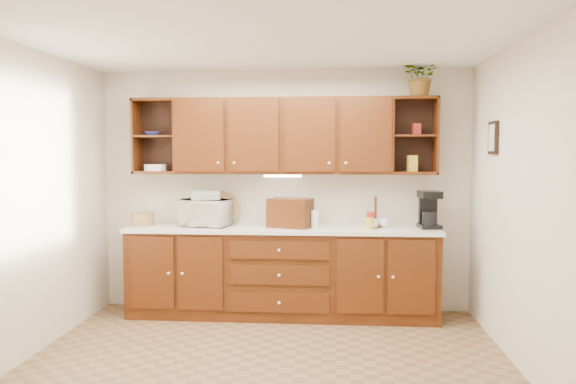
% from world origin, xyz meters
% --- Properties ---
extents(floor, '(4.00, 4.00, 0.00)m').
position_xyz_m(floor, '(0.00, 0.00, 0.00)').
color(floor, brown).
rests_on(floor, ground).
extents(ceiling, '(4.00, 4.00, 0.00)m').
position_xyz_m(ceiling, '(0.00, 0.00, 2.60)').
color(ceiling, white).
rests_on(ceiling, back_wall).
extents(back_wall, '(4.00, 0.00, 4.00)m').
position_xyz_m(back_wall, '(0.00, 1.75, 1.30)').
color(back_wall, beige).
rests_on(back_wall, floor).
extents(left_wall, '(0.00, 3.50, 3.50)m').
position_xyz_m(left_wall, '(-2.00, 0.00, 1.30)').
color(left_wall, beige).
rests_on(left_wall, floor).
extents(right_wall, '(0.00, 3.50, 3.50)m').
position_xyz_m(right_wall, '(2.00, 0.00, 1.30)').
color(right_wall, beige).
rests_on(right_wall, floor).
extents(base_cabinets, '(3.20, 0.60, 0.90)m').
position_xyz_m(base_cabinets, '(0.00, 1.45, 0.45)').
color(base_cabinets, '#311405').
rests_on(base_cabinets, floor).
extents(countertop, '(3.24, 0.64, 0.04)m').
position_xyz_m(countertop, '(0.00, 1.44, 0.92)').
color(countertop, white).
rests_on(countertop, base_cabinets).
extents(upper_cabinets, '(3.20, 0.33, 0.80)m').
position_xyz_m(upper_cabinets, '(0.01, 1.59, 1.89)').
color(upper_cabinets, '#311405').
rests_on(upper_cabinets, back_wall).
extents(undercabinet_light, '(0.40, 0.05, 0.02)m').
position_xyz_m(undercabinet_light, '(0.00, 1.53, 1.47)').
color(undercabinet_light, white).
rests_on(undercabinet_light, upper_cabinets).
extents(framed_picture, '(0.03, 0.24, 0.30)m').
position_xyz_m(framed_picture, '(1.98, 0.90, 1.85)').
color(framed_picture, black).
rests_on(framed_picture, right_wall).
extents(wicker_basket, '(0.26, 0.26, 0.14)m').
position_xyz_m(wicker_basket, '(-1.50, 1.47, 1.01)').
color(wicker_basket, '#A87E46').
rests_on(wicker_basket, countertop).
extents(microwave, '(0.56, 0.43, 0.28)m').
position_xyz_m(microwave, '(-0.82, 1.46, 1.08)').
color(microwave, white).
rests_on(microwave, countertop).
extents(towel_stack, '(0.34, 0.29, 0.09)m').
position_xyz_m(towel_stack, '(-0.82, 1.46, 1.27)').
color(towel_stack, '#E4D76B').
rests_on(towel_stack, microwave).
extents(wine_bottle, '(0.09, 0.09, 0.28)m').
position_xyz_m(wine_bottle, '(-1.09, 1.60, 1.08)').
color(wine_bottle, black).
rests_on(wine_bottle, countertop).
extents(woven_tray, '(0.38, 0.19, 0.36)m').
position_xyz_m(woven_tray, '(-0.66, 1.64, 0.95)').
color(woven_tray, '#A87E46').
rests_on(woven_tray, countertop).
extents(bread_box, '(0.49, 0.39, 0.30)m').
position_xyz_m(bread_box, '(0.09, 1.43, 1.09)').
color(bread_box, '#311405').
rests_on(bread_box, countertop).
extents(mug_tree, '(0.27, 0.28, 0.32)m').
position_xyz_m(mug_tree, '(0.97, 1.50, 0.99)').
color(mug_tree, '#311405').
rests_on(mug_tree, countertop).
extents(canister_red, '(0.14, 0.14, 0.16)m').
position_xyz_m(canister_red, '(0.93, 1.53, 1.02)').
color(canister_red, maroon).
rests_on(canister_red, countertop).
extents(canister_white, '(0.08, 0.08, 0.18)m').
position_xyz_m(canister_white, '(0.34, 1.41, 1.03)').
color(canister_white, white).
rests_on(canister_white, countertop).
extents(canister_yellow, '(0.12, 0.12, 0.11)m').
position_xyz_m(canister_yellow, '(0.90, 1.36, 1.00)').
color(canister_yellow, gold).
rests_on(canister_yellow, countertop).
extents(coffee_maker, '(0.23, 0.28, 0.38)m').
position_xyz_m(coffee_maker, '(1.52, 1.50, 1.12)').
color(coffee_maker, black).
rests_on(coffee_maker, countertop).
extents(bowl_stack, '(0.22, 0.22, 0.04)m').
position_xyz_m(bowl_stack, '(-1.42, 1.58, 1.92)').
color(bowl_stack, '#282F94').
rests_on(bowl_stack, upper_cabinets).
extents(plate_stack, '(0.27, 0.27, 0.07)m').
position_xyz_m(plate_stack, '(-1.38, 1.57, 1.56)').
color(plate_stack, white).
rests_on(plate_stack, upper_cabinets).
extents(pantry_box_yellow, '(0.10, 0.09, 0.17)m').
position_xyz_m(pantry_box_yellow, '(1.35, 1.55, 1.60)').
color(pantry_box_yellow, gold).
rests_on(pantry_box_yellow, upper_cabinets).
extents(pantry_box_red, '(0.09, 0.08, 0.12)m').
position_xyz_m(pantry_box_red, '(1.39, 1.56, 1.96)').
color(pantry_box_red, maroon).
rests_on(pantry_box_red, upper_cabinets).
extents(potted_plant, '(0.43, 0.39, 0.41)m').
position_xyz_m(potted_plant, '(1.43, 1.54, 2.50)').
color(potted_plant, '#999999').
rests_on(potted_plant, upper_cabinets).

